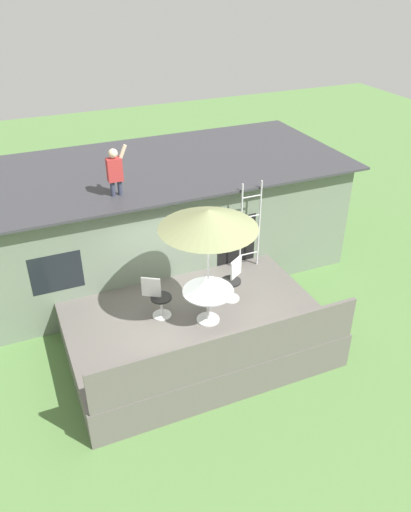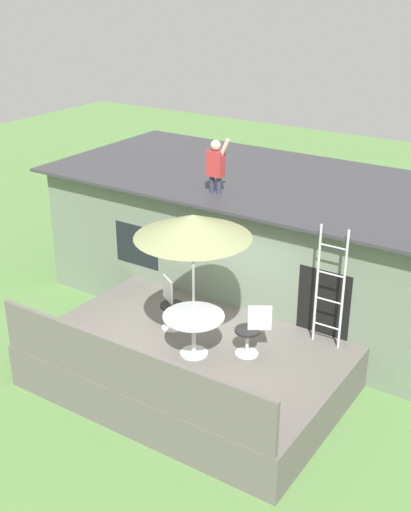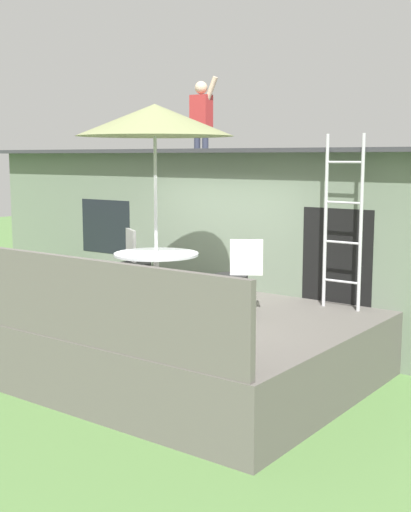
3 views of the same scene
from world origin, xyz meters
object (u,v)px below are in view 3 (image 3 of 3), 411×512
(patio_table, at_px, (156,266))
(person_figure, at_px, (202,110))
(patio_chair_right, at_px, (236,277))
(step_ladder, at_px, (343,223))
(patio_chair_left, at_px, (134,264))
(patio_umbrella, at_px, (155,120))

(patio_table, relative_size, person_figure, 0.94)
(patio_chair_right, bearing_deg, patio_table, -0.00)
(patio_table, bearing_deg, step_ladder, 41.77)
(patio_table, height_order, patio_chair_left, patio_chair_left)
(patio_table, relative_size, patio_chair_left, 1.13)
(step_ladder, bearing_deg, patio_umbrella, -138.23)
(patio_table, height_order, person_figure, person_figure)
(patio_umbrella, distance_m, patio_chair_left, 2.16)
(patio_umbrella, xyz_separation_m, patio_chair_right, (0.82, 0.54, -1.89))
(patio_table, relative_size, patio_chair_right, 1.13)
(person_figure, bearing_deg, patio_umbrella, -65.26)
(patio_table, distance_m, step_ladder, 2.39)
(patio_chair_left, bearing_deg, patio_table, -0.00)
(person_figure, xyz_separation_m, patio_chair_right, (1.93, -1.88, -2.18))
(patio_chair_right, bearing_deg, patio_chair_left, -34.05)
(person_figure, xyz_separation_m, patio_chair_left, (0.22, -1.86, -2.18))
(patio_chair_left, bearing_deg, patio_umbrella, 0.00)
(person_figure, bearing_deg, patio_chair_right, -44.18)
(patio_umbrella, bearing_deg, step_ladder, 41.77)
(patio_umbrella, distance_m, patio_chair_right, 2.13)
(patio_chair_left, bearing_deg, person_figure, 128.77)
(step_ladder, height_order, patio_chair_right, step_ladder)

